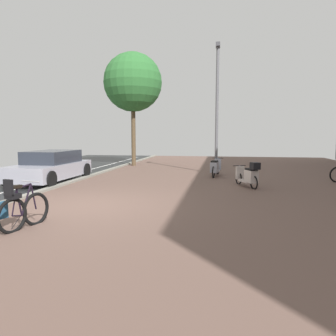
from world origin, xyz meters
name	(u,v)px	position (x,y,z in m)	size (l,w,h in m)	color
ground	(141,209)	(1.43, 0.00, -0.02)	(21.00, 40.00, 0.13)	black
bicycle_foreground	(21,210)	(-0.51, -2.14, 0.39)	(0.76, 1.31, 1.08)	black
scooter_near	(249,175)	(4.48, 3.72, 0.43)	(0.89, 1.55, 0.97)	black
scooter_mid	(215,168)	(3.22, 6.54, 0.40)	(0.60, 1.87, 0.83)	black
parked_car_near	(51,167)	(-3.39, 3.93, 0.60)	(1.90, 4.01, 1.25)	#A1A1AF
lamp_post	(217,103)	(3.24, 7.56, 3.42)	(0.20, 0.52, 6.18)	slate
street_tree	(133,83)	(-1.85, 10.79, 5.04)	(3.52, 3.52, 6.82)	brown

